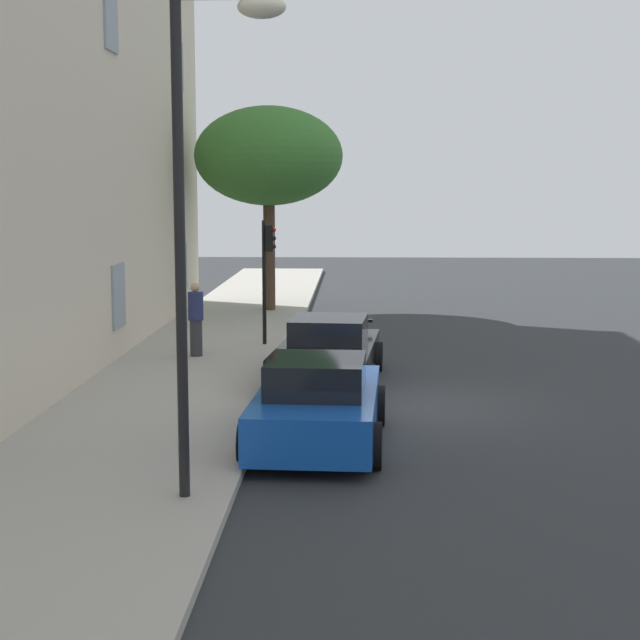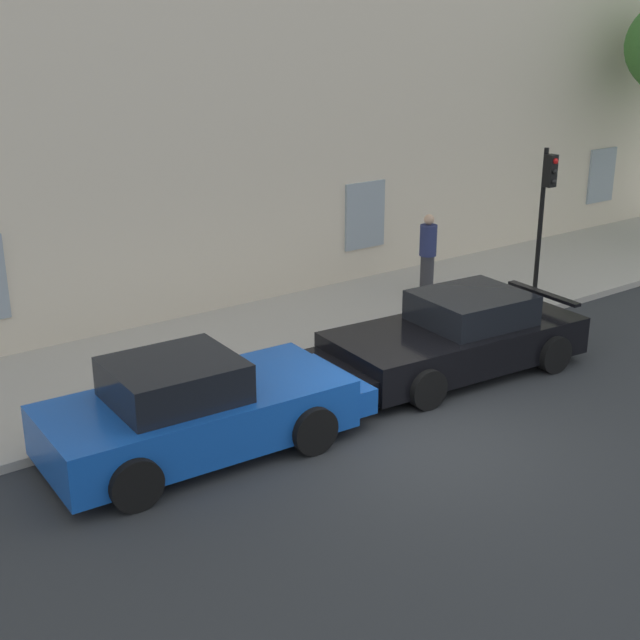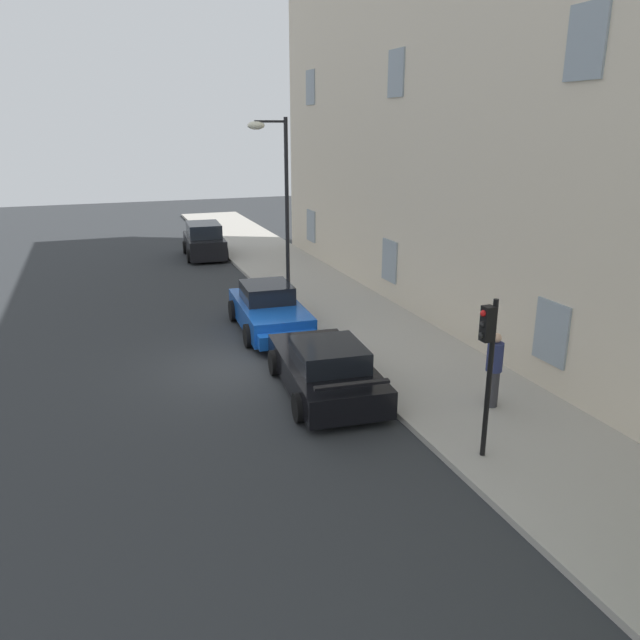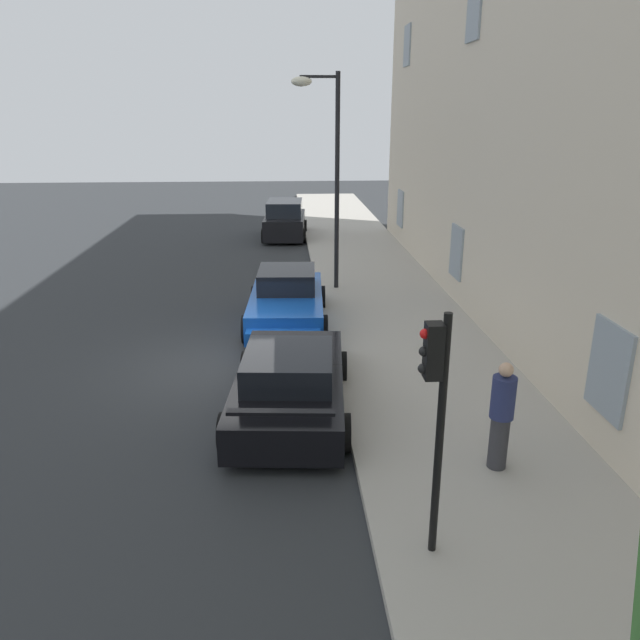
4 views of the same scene
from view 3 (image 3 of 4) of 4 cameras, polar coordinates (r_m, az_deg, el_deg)
The scene contains 9 objects.
ground_plane at distance 16.86m, azimuth -7.27°, elevation -4.36°, with size 80.00×80.00×0.00m, color #2B2D30.
sidewalk at distance 18.29m, azimuth 6.75°, elevation -2.33°, with size 60.00×3.97×0.14m, color #A8A399.
building_facade at distance 19.62m, azimuth 19.71°, elevation 18.42°, with size 32.17×5.32×13.72m.
sportscar_red_lead at distance 19.43m, azimuth -4.62°, elevation 0.70°, with size 4.76×2.26×1.46m.
sportscar_yellow_flank at distance 15.16m, azimuth 0.33°, elevation -4.37°, with size 5.03×2.47×1.34m.
hatchback_parked at distance 31.12m, azimuth -10.68°, elevation 7.18°, with size 3.94×2.11×1.69m.
traffic_light at distance 11.72m, azimuth 15.31°, elevation -2.82°, with size 0.22×0.36×3.15m.
street_lamp at distance 22.17m, azimuth -4.13°, elevation 12.98°, with size 0.44×1.42×6.40m.
pedestrian_admiring at distance 14.39m, azimuth 15.82°, elevation -4.41°, with size 0.46×0.46×1.75m.
Camera 3 is at (15.29, -3.33, 6.27)m, focal length 34.50 mm.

